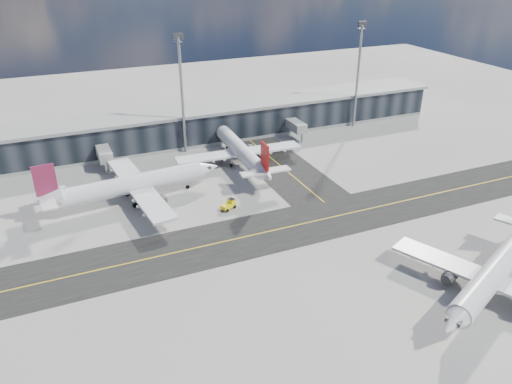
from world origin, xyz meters
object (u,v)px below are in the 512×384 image
(airliner_redtail, at_px, (241,151))
(baggage_tug, at_px, (229,204))
(service_van, at_px, (251,148))
(airliner_near, at_px, (496,271))
(airliner_af, at_px, (131,185))

(airliner_redtail, xyz_separation_m, baggage_tug, (-10.32, -19.27, -2.55))
(service_van, bearing_deg, airliner_redtail, -164.88)
(airliner_redtail, height_order, airliner_near, airliner_redtail)
(airliner_af, xyz_separation_m, baggage_tug, (16.94, -10.79, -2.76))
(service_van, bearing_deg, baggage_tug, -158.38)
(airliner_af, bearing_deg, baggage_tug, 51.87)
(airliner_af, distance_m, airliner_redtail, 28.55)
(airliner_redtail, xyz_separation_m, service_van, (5.76, 7.51, -2.78))
(airliner_near, relative_size, baggage_tug, 9.95)
(airliner_af, distance_m, baggage_tug, 20.27)
(airliner_redtail, bearing_deg, airliner_near, -71.71)
(airliner_near, height_order, baggage_tug, airliner_near)
(baggage_tug, height_order, service_van, baggage_tug)
(airliner_redtail, distance_m, baggage_tug, 22.00)
(baggage_tug, bearing_deg, airliner_af, -146.95)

